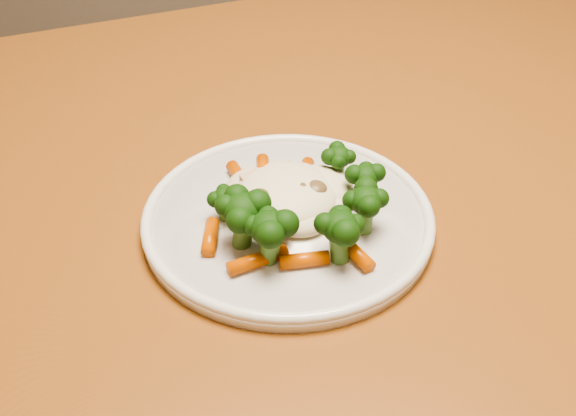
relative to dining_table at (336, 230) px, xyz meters
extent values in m
plane|color=brown|center=(0.13, 0.27, -0.66)|extent=(3.00, 3.00, 0.00)
cube|color=#945522|center=(0.00, 0.00, 0.07)|extent=(1.46, 1.18, 0.04)
cube|color=#945522|center=(0.44, 0.52, -0.30)|extent=(0.08, 0.08, 0.71)
cylinder|color=white|center=(-0.06, -0.10, 0.10)|extent=(0.25, 0.25, 0.01)
ellipsoid|color=#F3E6C2|center=(-0.06, -0.08, 0.13)|extent=(0.11, 0.10, 0.04)
ellipsoid|color=black|center=(-0.10, -0.14, 0.13)|extent=(0.05, 0.05, 0.05)
ellipsoid|color=black|center=(-0.08, -0.16, 0.13)|extent=(0.05, 0.05, 0.04)
ellipsoid|color=black|center=(-0.02, -0.16, 0.13)|extent=(0.05, 0.05, 0.04)
ellipsoid|color=black|center=(0.00, -0.13, 0.12)|extent=(0.04, 0.04, 0.04)
ellipsoid|color=black|center=(0.01, -0.09, 0.12)|extent=(0.04, 0.04, 0.03)
ellipsoid|color=black|center=(-0.01, -0.05, 0.12)|extent=(0.04, 0.04, 0.03)
ellipsoid|color=black|center=(-0.11, -0.10, 0.12)|extent=(0.03, 0.03, 0.03)
cylinder|color=#E65F05|center=(-0.10, -0.05, 0.11)|extent=(0.03, 0.05, 0.01)
cylinder|color=#E65F05|center=(-0.04, -0.05, 0.11)|extent=(0.02, 0.04, 0.01)
cylinder|color=#E65F05|center=(-0.02, -0.08, 0.11)|extent=(0.04, 0.01, 0.01)
cylinder|color=#E65F05|center=(-0.13, -0.13, 0.11)|extent=(0.02, 0.04, 0.01)
cylinder|color=#E65F05|center=(-0.09, -0.16, 0.11)|extent=(0.05, 0.03, 0.01)
cylinder|color=#E65F05|center=(-0.05, -0.17, 0.11)|extent=(0.04, 0.02, 0.01)
cylinder|color=#E65F05|center=(-0.01, -0.16, 0.11)|extent=(0.03, 0.05, 0.01)
cylinder|color=#E65F05|center=(-0.04, -0.08, 0.12)|extent=(0.02, 0.04, 0.01)
cylinder|color=#E65F05|center=(-0.08, -0.06, 0.12)|extent=(0.01, 0.04, 0.01)
ellipsoid|color=brown|center=(-0.05, -0.09, 0.12)|extent=(0.02, 0.02, 0.02)
ellipsoid|color=brown|center=(-0.04, -0.09, 0.12)|extent=(0.02, 0.02, 0.02)
ellipsoid|color=brown|center=(-0.08, -0.10, 0.12)|extent=(0.02, 0.02, 0.02)
ellipsoid|color=brown|center=(-0.07, -0.13, 0.12)|extent=(0.03, 0.03, 0.02)
cube|color=tan|center=(-0.06, -0.06, 0.12)|extent=(0.02, 0.02, 0.01)
cube|color=tan|center=(-0.05, -0.06, 0.12)|extent=(0.02, 0.02, 0.01)
cube|color=tan|center=(-0.09, -0.07, 0.12)|extent=(0.02, 0.02, 0.01)
camera|label=1|loc=(-0.10, -0.59, 0.50)|focal=45.00mm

